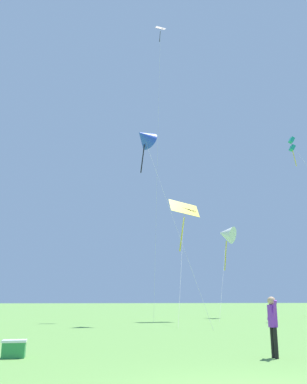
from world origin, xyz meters
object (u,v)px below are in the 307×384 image
object	(u,v)px
kite_black_large	(160,50)
kite_teal_box	(293,146)
kite_yellow_diamond	(183,216)
person_in_red_shirt	(273,321)
kite_blue_delta	(144,137)
kite_white_distant	(226,234)
picnic_cooler	(14,349)

from	to	relation	value
kite_black_large	kite_teal_box	world-z (taller)	kite_black_large
kite_yellow_diamond	person_in_red_shirt	world-z (taller)	kite_yellow_diamond
kite_yellow_diamond	kite_teal_box	bearing A→B (deg)	-4.94
kite_teal_box	person_in_red_shirt	world-z (taller)	kite_teal_box
kite_yellow_diamond	kite_black_large	size ratio (longest dim) A/B	0.33
kite_black_large	kite_blue_delta	distance (m)	13.40
kite_yellow_diamond	kite_teal_box	world-z (taller)	kite_teal_box
kite_teal_box	kite_yellow_diamond	bearing A→B (deg)	175.06
kite_blue_delta	person_in_red_shirt	size ratio (longest dim) A/B	8.63
kite_white_distant	kite_yellow_diamond	bearing A→B (deg)	-137.05
kite_yellow_diamond	picnic_cooler	size ratio (longest dim) A/B	14.97
kite_yellow_diamond	kite_teal_box	xyz separation A→B (m)	(9.15, -0.79, 6.02)
kite_blue_delta	kite_teal_box	distance (m)	13.18
kite_blue_delta	picnic_cooler	distance (m)	19.61
kite_yellow_diamond	kite_blue_delta	distance (m)	6.92
picnic_cooler	kite_teal_box	bearing A→B (deg)	42.74
kite_teal_box	person_in_red_shirt	size ratio (longest dim) A/B	9.52
kite_white_distant	picnic_cooler	distance (m)	28.03
kite_teal_box	kite_white_distant	size ratio (longest dim) A/B	1.79
kite_black_large	kite_white_distant	bearing A→B (deg)	16.78
person_in_red_shirt	picnic_cooler	size ratio (longest dim) A/B	2.53
kite_white_distant	picnic_cooler	size ratio (longest dim) A/B	13.40
kite_blue_delta	person_in_red_shirt	distance (m)	19.38
kite_teal_box	person_in_red_shirt	distance (m)	25.52
kite_blue_delta	kite_teal_box	bearing A→B (deg)	12.46
kite_yellow_diamond	kite_black_large	bearing A→B (deg)	111.17
kite_black_large	kite_white_distant	xyz separation A→B (m)	(6.37, 1.92, -16.54)
kite_black_large	picnic_cooler	size ratio (longest dim) A/B	44.86
kite_white_distant	kite_teal_box	bearing A→B (deg)	-55.29
person_in_red_shirt	kite_white_distant	bearing A→B (deg)	71.32
kite_yellow_diamond	kite_black_large	distance (m)	16.35
kite_blue_delta	kite_teal_box	xyz separation A→B (m)	(12.80, 2.83, 1.38)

